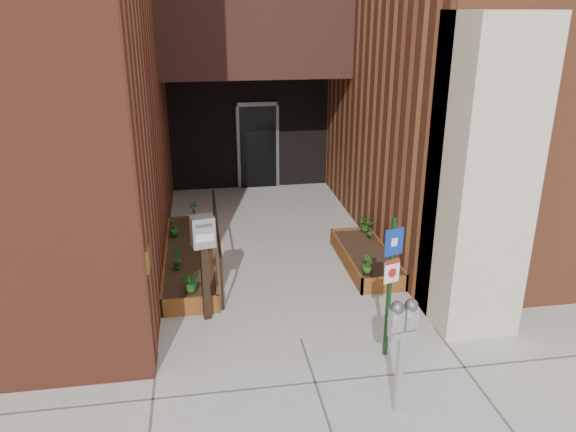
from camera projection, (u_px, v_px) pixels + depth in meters
name	position (u px, v px, depth m)	size (l,w,h in m)	color
ground	(301.00, 339.00, 7.98)	(80.00, 80.00, 0.00)	#9E9991
planter_left	(190.00, 259.00, 10.20)	(0.90, 3.60, 0.30)	brown
planter_right	(366.00, 258.00, 10.20)	(0.80, 2.20, 0.30)	brown
handrail	(217.00, 227.00, 10.01)	(0.04, 3.34, 0.90)	black
parking_meter	(403.00, 327.00, 6.17)	(0.34, 0.18, 1.47)	#ABACAE
sign_post	(391.00, 274.00, 7.19)	(0.26, 0.10, 1.99)	black
payment_dropbox	(204.00, 246.00, 8.10)	(0.37, 0.30, 1.65)	black
shrub_left_a	(191.00, 280.00, 8.66)	(0.31, 0.31, 0.34)	#1D611B
shrub_left_b	(177.00, 258.00, 9.41)	(0.19, 0.19, 0.34)	#1C5819
shrub_left_c	(174.00, 227.00, 10.75)	(0.19, 0.19, 0.33)	#1B5F1D
shrub_left_d	(194.00, 211.00, 11.53)	(0.20, 0.20, 0.38)	#265D1A
shrub_right_a	(368.00, 264.00, 9.22)	(0.18, 0.18, 0.32)	#1F4F16
shrub_right_b	(371.00, 229.00, 10.65)	(0.18, 0.18, 0.34)	#235317
shrub_right_c	(366.00, 223.00, 10.96)	(0.29, 0.29, 0.32)	#1D5518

